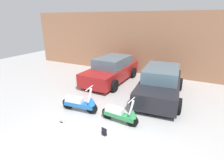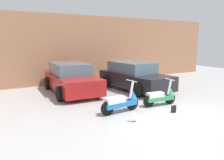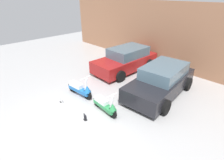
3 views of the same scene
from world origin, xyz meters
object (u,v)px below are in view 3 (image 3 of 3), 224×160
at_px(placard_near_left_scooter, 61,100).
at_px(car_rear_center, 161,81).
at_px(placard_near_right_scooter, 85,117).
at_px(scooter_front_left, 80,89).
at_px(car_rear_left, 126,60).
at_px(scooter_front_right, 105,105).

bearing_deg(placard_near_left_scooter, car_rear_center, 55.25).
bearing_deg(placard_near_right_scooter, scooter_front_left, 149.92).
relative_size(scooter_front_left, car_rear_center, 0.37).
xyz_separation_m(car_rear_left, placard_near_right_scooter, (2.18, -4.84, -0.58)).
height_order(scooter_front_left, car_rear_left, car_rear_left).
bearing_deg(placard_near_left_scooter, placard_near_right_scooter, 1.34).
distance_m(scooter_front_right, placard_near_left_scooter, 2.21).
height_order(scooter_front_right, car_rear_left, car_rear_left).
xyz_separation_m(scooter_front_right, placard_near_left_scooter, (-1.98, -0.95, -0.25)).
distance_m(scooter_front_left, placard_near_left_scooter, 1.03).
bearing_deg(car_rear_center, scooter_front_left, -46.06).
distance_m(car_rear_left, placard_near_left_scooter, 4.93).
bearing_deg(car_rear_center, placard_near_left_scooter, -40.06).
bearing_deg(scooter_front_right, placard_near_left_scooter, -150.37).
relative_size(scooter_front_right, car_rear_left, 0.34).
relative_size(scooter_front_left, scooter_front_right, 1.08).
height_order(car_rear_center, placard_near_left_scooter, car_rear_center).
xyz_separation_m(placard_near_left_scooter, placard_near_right_scooter, (1.78, 0.04, 0.00)).
distance_m(scooter_front_right, placard_near_right_scooter, 0.96).
xyz_separation_m(scooter_front_right, placard_near_right_scooter, (-0.20, -0.91, -0.25)).
bearing_deg(placard_near_right_scooter, car_rear_center, 76.27).
relative_size(scooter_front_left, placard_near_left_scooter, 6.20).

